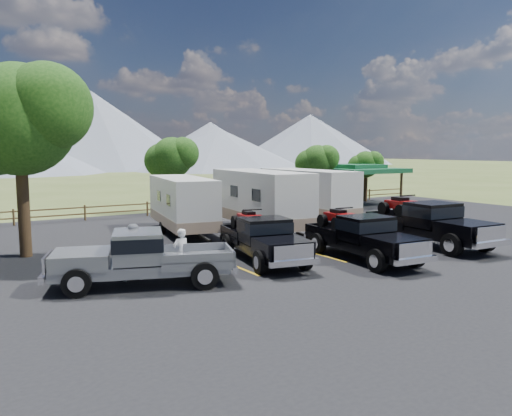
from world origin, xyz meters
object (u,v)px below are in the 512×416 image
tree_big_nw (17,120)px  rig_left (262,237)px  rig_right (428,222)px  trailer_left (182,204)px  person_b (135,252)px  person_a (181,252)px  pavilion (356,170)px  pickup_silver (143,257)px  trailer_right (308,194)px  rig_center (362,236)px  trailer_center (260,200)px

tree_big_nw → rig_left: size_ratio=1.30×
tree_big_nw → rig_right: 18.14m
trailer_left → rig_left: bearing=-79.4°
rig_right → person_b: 13.46m
rig_left → person_a: (-3.71, -0.59, -0.09)m
pavilion → trailer_left: 18.79m
trailer_left → pavilion: bearing=28.6°
pickup_silver → trailer_right: bearing=142.1°
tree_big_nw → trailer_left: size_ratio=0.93×
rig_center → person_b: rig_center is taller
pavilion → trailer_center: 16.06m
person_a → person_b: (-1.54, 0.23, 0.13)m
tree_big_nw → rig_center: (11.46, -7.61, -4.61)m
tree_big_nw → trailer_right: size_ratio=0.87×
rig_center → person_b: (-8.77, 1.49, 0.01)m
rig_right → person_b: bearing=180.0°
pavilion → rig_center: pavilion is taller
rig_left → rig_right: 8.28m
trailer_right → pickup_silver: (-13.40, -8.86, -0.72)m
rig_left → trailer_right: trailer_right is taller
trailer_left → pickup_silver: bearing=-110.7°
trailer_center → person_b: size_ratio=4.86×
rig_left → person_a: bearing=-160.6°
pavilion → person_b: bearing=-148.3°
rig_center → trailer_left: size_ratio=0.71×
person_b → rig_center: bearing=-19.0°
person_a → person_b: bearing=-15.7°
pavilion → trailer_center: (-13.99, -7.80, -1.05)m
pavilion → rig_left: bearing=-142.1°
trailer_left → pickup_silver: size_ratio=1.36×
pavilion → rig_center: (-14.09, -15.58, -1.80)m
rig_right → trailer_center: bearing=126.2°
rig_left → trailer_left: size_ratio=0.71×
pavilion → person_a: (-21.32, -14.32, -1.91)m
rig_left → tree_big_nw: bearing=154.4°
trailer_center → pickup_silver: bearing=-136.9°
pavilion → pickup_silver: 27.26m
person_a → tree_big_nw: bearing=-63.7°
pickup_silver → rig_center: bearing=103.4°
trailer_left → trailer_right: trailer_right is taller
tree_big_nw → pickup_silver: 8.67m
rig_center → rig_right: rig_right is taller
trailer_left → trailer_center: size_ratio=0.90×
rig_left → rig_center: rig_center is taller
trailer_left → trailer_center: trailer_center is taller
tree_big_nw → pavilion: 26.91m
trailer_right → person_a: (-11.89, -8.40, -0.81)m
rig_left → trailer_right: bearing=54.0°
trailer_right → rig_left: bearing=-136.1°
rig_center → person_a: (-7.23, 1.26, -0.11)m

